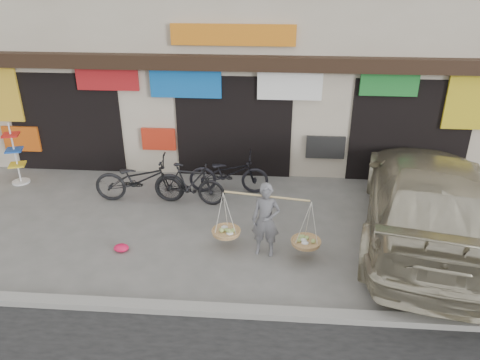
# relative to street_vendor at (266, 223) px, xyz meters

# --- Properties ---
(ground) EXTENTS (70.00, 70.00, 0.00)m
(ground) POSITION_rel_street_vendor_xyz_m (-0.95, 0.19, -0.70)
(ground) COLOR slate
(ground) RESTS_ON ground
(kerb) EXTENTS (70.00, 0.25, 0.12)m
(kerb) POSITION_rel_street_vendor_xyz_m (-0.95, -1.81, -0.64)
(kerb) COLOR gray
(kerb) RESTS_ON ground
(shophouse_block) EXTENTS (14.00, 6.32, 7.00)m
(shophouse_block) POSITION_rel_street_vendor_xyz_m (-0.95, 6.60, 2.75)
(shophouse_block) COLOR beige
(shophouse_block) RESTS_ON ground
(street_vendor) EXTENTS (2.14, 0.81, 1.53)m
(street_vendor) POSITION_rel_street_vendor_xyz_m (0.00, 0.00, 0.00)
(street_vendor) COLOR slate
(street_vendor) RESTS_ON ground
(bike_0) EXTENTS (2.20, 0.87, 1.14)m
(bike_0) POSITION_rel_street_vendor_xyz_m (-3.07, 2.01, -0.13)
(bike_0) COLOR black
(bike_0) RESTS_ON ground
(bike_1) EXTENTS (1.74, 0.67, 1.02)m
(bike_1) POSITION_rel_street_vendor_xyz_m (-1.85, 1.98, -0.19)
(bike_1) COLOR black
(bike_1) RESTS_ON ground
(bike_2) EXTENTS (2.00, 0.76, 1.04)m
(bike_2) POSITION_rel_street_vendor_xyz_m (-0.99, 2.64, -0.18)
(bike_2) COLOR black
(bike_2) RESTS_ON ground
(suv) EXTENTS (3.77, 6.57, 1.79)m
(suv) POSITION_rel_street_vendor_xyz_m (3.32, 0.94, 0.19)
(suv) COLOR #BFB79A
(suv) RESTS_ON ground
(display_rack) EXTENTS (0.49, 0.49, 1.65)m
(display_rack) POSITION_rel_street_vendor_xyz_m (-6.51, 2.75, -0.04)
(display_rack) COLOR silver
(display_rack) RESTS_ON ground
(red_bag) EXTENTS (0.31, 0.25, 0.14)m
(red_bag) POSITION_rel_street_vendor_xyz_m (-2.90, -0.14, -0.63)
(red_bag) COLOR #E91647
(red_bag) RESTS_ON ground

